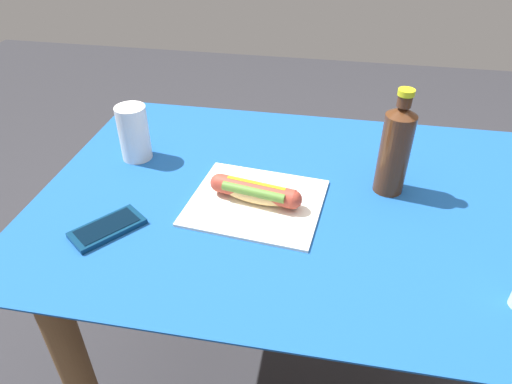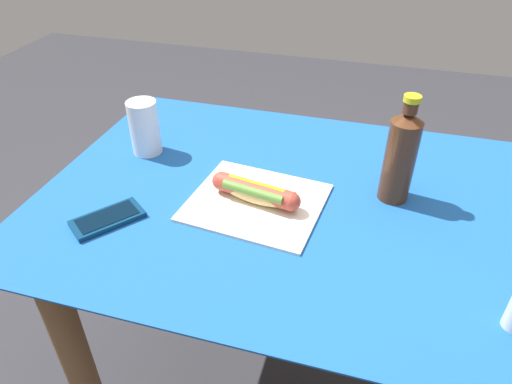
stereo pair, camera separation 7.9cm
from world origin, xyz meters
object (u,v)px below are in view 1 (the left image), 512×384
object	(u,v)px
cell_phone	(107,228)
soda_bottle	(395,148)
hot_dog	(256,192)
drinking_cup	(134,133)

from	to	relation	value
cell_phone	soda_bottle	distance (m)	0.62
hot_dog	drinking_cup	bearing A→B (deg)	-22.84
hot_dog	soda_bottle	distance (m)	0.31
hot_dog	soda_bottle	xyz separation A→B (m)	(-0.28, -0.11, 0.07)
cell_phone	drinking_cup	xyz separation A→B (m)	(0.05, -0.28, 0.06)
cell_phone	soda_bottle	world-z (taller)	soda_bottle
cell_phone	hot_dog	bearing A→B (deg)	-152.85
cell_phone	drinking_cup	bearing A→B (deg)	-79.89
soda_bottle	drinking_cup	distance (m)	0.61
hot_dog	soda_bottle	world-z (taller)	soda_bottle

